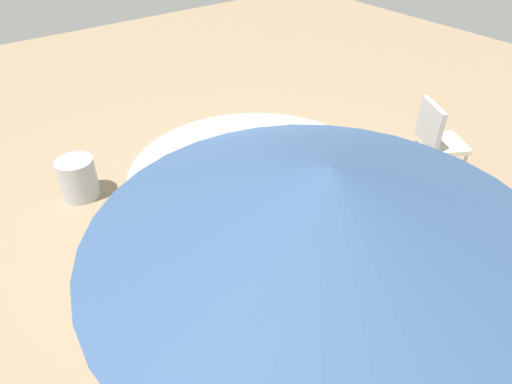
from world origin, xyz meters
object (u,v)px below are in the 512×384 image
(throw_pillow_1, at_px, (178,191))
(patio_chair, at_px, (437,136))
(round_bed, at_px, (256,197))
(patio_umbrella, at_px, (326,213))
(throw_pillow_0, at_px, (274,124))
(side_table, at_px, (78,178))

(throw_pillow_1, xyz_separation_m, patio_chair, (-0.61, -3.16, -0.23))
(round_bed, xyz_separation_m, patio_umbrella, (-2.28, 1.43, 1.91))
(throw_pillow_1, height_order, patio_chair, patio_chair)
(throw_pillow_0, distance_m, patio_umbrella, 3.77)
(patio_chair, bearing_deg, patio_umbrella, -35.97)
(patio_umbrella, xyz_separation_m, side_table, (3.94, -0.09, -2.02))
(throw_pillow_0, distance_m, throw_pillow_1, 1.60)
(side_table, bearing_deg, throw_pillow_0, -120.29)
(throw_pillow_1, relative_size, patio_chair, 0.41)
(round_bed, xyz_separation_m, throw_pillow_1, (0.04, 0.87, 0.43))
(round_bed, height_order, side_table, round_bed)
(patio_umbrella, distance_m, side_table, 4.43)
(throw_pillow_1, xyz_separation_m, patio_umbrella, (-2.31, 0.56, 1.47))
(throw_pillow_1, distance_m, side_table, 1.78)
(side_table, bearing_deg, patio_umbrella, 178.63)
(patio_chair, height_order, side_table, patio_chair)
(patio_chair, xyz_separation_m, side_table, (2.24, 3.63, -0.32))
(side_table, bearing_deg, throw_pillow_1, -164.18)
(round_bed, height_order, throw_pillow_0, throw_pillow_0)
(round_bed, bearing_deg, patio_chair, -103.93)
(throw_pillow_0, xyz_separation_m, patio_umbrella, (-2.78, 2.08, 1.47))
(throw_pillow_0, relative_size, patio_chair, 0.42)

